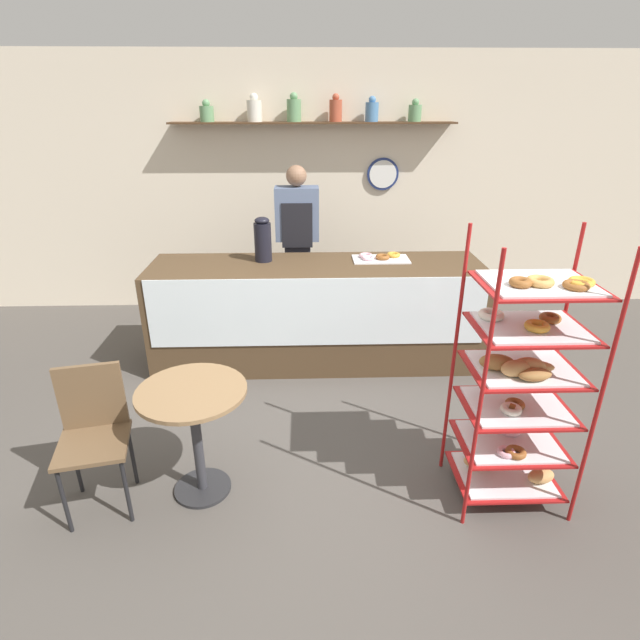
# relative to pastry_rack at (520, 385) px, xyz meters

# --- Properties ---
(ground_plane) EXTENTS (14.00, 14.00, 0.00)m
(ground_plane) POSITION_rel_pastry_rack_xyz_m (-1.09, 0.42, -0.77)
(ground_plane) COLOR #4C4742
(back_wall) EXTENTS (10.00, 0.30, 2.70)m
(back_wall) POSITION_rel_pastry_rack_xyz_m (-1.09, 3.22, 0.60)
(back_wall) COLOR beige
(back_wall) RESTS_ON ground_plane
(display_counter) EXTENTS (2.90, 0.76, 0.92)m
(display_counter) POSITION_rel_pastry_rack_xyz_m (-1.09, 1.78, -0.30)
(display_counter) COLOR #4C3823
(display_counter) RESTS_ON ground_plane
(pastry_rack) EXTENTS (0.64, 0.51, 1.62)m
(pastry_rack) POSITION_rel_pastry_rack_xyz_m (0.00, 0.00, 0.00)
(pastry_rack) COLOR #A51919
(pastry_rack) RESTS_ON ground_plane
(person_worker) EXTENTS (0.41, 0.23, 1.68)m
(person_worker) POSITION_rel_pastry_rack_xyz_m (-1.26, 2.35, 0.15)
(person_worker) COLOR #282833
(person_worker) RESTS_ON ground_plane
(cafe_table) EXTENTS (0.63, 0.63, 0.72)m
(cafe_table) POSITION_rel_pastry_rack_xyz_m (-1.84, 0.08, -0.23)
(cafe_table) COLOR #262628
(cafe_table) RESTS_ON ground_plane
(cafe_chair) EXTENTS (0.45, 0.45, 0.86)m
(cafe_chair) POSITION_rel_pastry_rack_xyz_m (-2.41, 0.05, -0.24)
(cafe_chair) COLOR black
(cafe_chair) RESTS_ON ground_plane
(coffee_carafe) EXTENTS (0.15, 0.15, 0.39)m
(coffee_carafe) POSITION_rel_pastry_rack_xyz_m (-1.55, 1.90, 0.34)
(coffee_carafe) COLOR black
(coffee_carafe) RESTS_ON display_counter
(donut_tray_counter) EXTENTS (0.50, 0.27, 0.05)m
(donut_tray_counter) POSITION_rel_pastry_rack_xyz_m (-0.52, 1.91, 0.17)
(donut_tray_counter) COLOR silver
(donut_tray_counter) RESTS_ON display_counter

